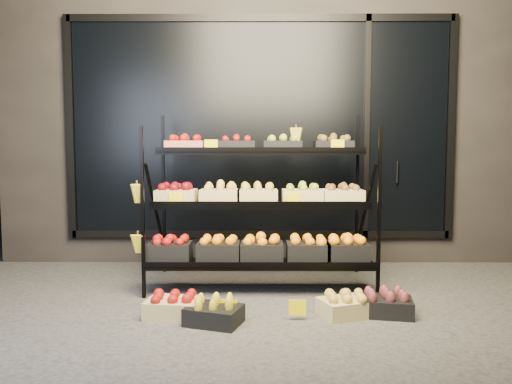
{
  "coord_description": "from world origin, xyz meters",
  "views": [
    {
      "loc": [
        -0.02,
        -4.1,
        1.28
      ],
      "look_at": [
        -0.04,
        0.55,
        0.9
      ],
      "focal_mm": 35.0,
      "sensor_mm": 36.0,
      "label": 1
    }
  ],
  "objects_px": {
    "display_rack": "(259,204)",
    "floor_crate_left": "(173,305)",
    "floor_crate_midleft": "(214,312)",
    "floor_crate_midright": "(346,304)"
  },
  "relations": [
    {
      "from": "display_rack",
      "to": "floor_crate_midright",
      "type": "bearing_deg",
      "value": -52.81
    },
    {
      "from": "floor_crate_midleft",
      "to": "floor_crate_midright",
      "type": "height_order",
      "value": "floor_crate_midleft"
    },
    {
      "from": "display_rack",
      "to": "floor_crate_left",
      "type": "distance_m",
      "value": 1.33
    },
    {
      "from": "display_rack",
      "to": "floor_crate_midright",
      "type": "distance_m",
      "value": 1.32
    },
    {
      "from": "floor_crate_left",
      "to": "display_rack",
      "type": "bearing_deg",
      "value": 61.67
    },
    {
      "from": "display_rack",
      "to": "floor_crate_midright",
      "type": "xyz_separation_m",
      "value": [
        0.68,
        -0.89,
        -0.69
      ]
    },
    {
      "from": "floor_crate_midleft",
      "to": "floor_crate_midright",
      "type": "xyz_separation_m",
      "value": [
        1.02,
        0.19,
        -0.0
      ]
    },
    {
      "from": "floor_crate_left",
      "to": "floor_crate_midright",
      "type": "bearing_deg",
      "value": 8.69
    },
    {
      "from": "display_rack",
      "to": "floor_crate_left",
      "type": "height_order",
      "value": "display_rack"
    },
    {
      "from": "floor_crate_midleft",
      "to": "floor_crate_midright",
      "type": "bearing_deg",
      "value": 28.92
    }
  ]
}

